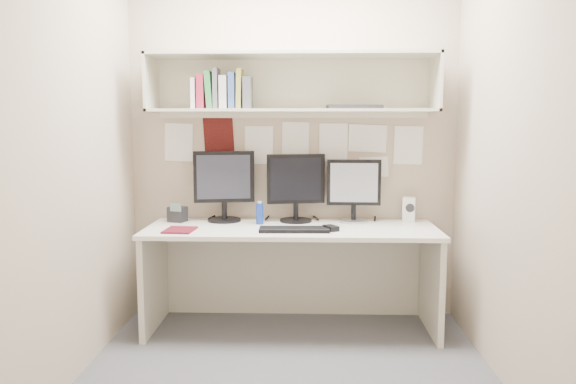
{
  "coord_description": "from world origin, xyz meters",
  "views": [
    {
      "loc": [
        0.1,
        -3.16,
        1.44
      ],
      "look_at": [
        -0.01,
        0.35,
        1.01
      ],
      "focal_mm": 35.0,
      "sensor_mm": 36.0,
      "label": 1
    }
  ],
  "objects_px": {
    "keyboard": "(294,230)",
    "speaker": "(409,209)",
    "monitor_left": "(224,184)",
    "monitor_center": "(296,185)",
    "desk": "(291,278)",
    "desk_phone": "(177,214)",
    "monitor_right": "(354,188)",
    "maroon_notebook": "(180,230)"
  },
  "relations": [
    {
      "from": "speaker",
      "to": "monitor_right",
      "type": "bearing_deg",
      "value": -165.54
    },
    {
      "from": "maroon_notebook",
      "to": "desk_phone",
      "type": "bearing_deg",
      "value": 109.53
    },
    {
      "from": "monitor_left",
      "to": "speaker",
      "type": "bearing_deg",
      "value": -8.59
    },
    {
      "from": "keyboard",
      "to": "speaker",
      "type": "bearing_deg",
      "value": 24.36
    },
    {
      "from": "monitor_right",
      "to": "maroon_notebook",
      "type": "xyz_separation_m",
      "value": [
        -1.18,
        -0.39,
        -0.24
      ]
    },
    {
      "from": "desk",
      "to": "desk_phone",
      "type": "distance_m",
      "value": 0.95
    },
    {
      "from": "monitor_center",
      "to": "speaker",
      "type": "distance_m",
      "value": 0.84
    },
    {
      "from": "desk",
      "to": "desk_phone",
      "type": "relative_size",
      "value": 13.78
    },
    {
      "from": "monitor_left",
      "to": "monitor_center",
      "type": "bearing_deg",
      "value": -9.59
    },
    {
      "from": "speaker",
      "to": "monitor_left",
      "type": "bearing_deg",
      "value": -167.86
    },
    {
      "from": "monitor_center",
      "to": "keyboard",
      "type": "xyz_separation_m",
      "value": [
        -0.0,
        -0.38,
        -0.25
      ]
    },
    {
      "from": "monitor_right",
      "to": "speaker",
      "type": "distance_m",
      "value": 0.43
    },
    {
      "from": "monitor_left",
      "to": "keyboard",
      "type": "bearing_deg",
      "value": -45.46
    },
    {
      "from": "monitor_center",
      "to": "monitor_right",
      "type": "relative_size",
      "value": 1.08
    },
    {
      "from": "monitor_left",
      "to": "desk_phone",
      "type": "relative_size",
      "value": 3.52
    },
    {
      "from": "monitor_center",
      "to": "keyboard",
      "type": "distance_m",
      "value": 0.45
    },
    {
      "from": "desk",
      "to": "monitor_right",
      "type": "relative_size",
      "value": 4.43
    },
    {
      "from": "monitor_center",
      "to": "maroon_notebook",
      "type": "bearing_deg",
      "value": -164.2
    },
    {
      "from": "speaker",
      "to": "desk_phone",
      "type": "distance_m",
      "value": 1.68
    },
    {
      "from": "monitor_left",
      "to": "desk_phone",
      "type": "height_order",
      "value": "monitor_left"
    },
    {
      "from": "keyboard",
      "to": "maroon_notebook",
      "type": "distance_m",
      "value": 0.76
    },
    {
      "from": "monitor_center",
      "to": "maroon_notebook",
      "type": "distance_m",
      "value": 0.9
    },
    {
      "from": "desk",
      "to": "monitor_left",
      "type": "height_order",
      "value": "monitor_left"
    },
    {
      "from": "maroon_notebook",
      "to": "desk_phone",
      "type": "distance_m",
      "value": 0.37
    },
    {
      "from": "speaker",
      "to": "desk_phone",
      "type": "xyz_separation_m",
      "value": [
        -1.68,
        -0.07,
        -0.03
      ]
    },
    {
      "from": "keyboard",
      "to": "maroon_notebook",
      "type": "height_order",
      "value": "keyboard"
    },
    {
      "from": "monitor_center",
      "to": "monitor_left",
      "type": "bearing_deg",
      "value": 168.69
    },
    {
      "from": "monitor_center",
      "to": "maroon_notebook",
      "type": "relative_size",
      "value": 2.13
    },
    {
      "from": "monitor_left",
      "to": "monitor_right",
      "type": "xyz_separation_m",
      "value": [
        0.94,
        0.0,
        -0.03
      ]
    },
    {
      "from": "desk",
      "to": "monitor_left",
      "type": "xyz_separation_m",
      "value": [
        -0.5,
        0.22,
        0.64
      ]
    },
    {
      "from": "monitor_center",
      "to": "speaker",
      "type": "height_order",
      "value": "monitor_center"
    },
    {
      "from": "monitor_left",
      "to": "monitor_right",
      "type": "height_order",
      "value": "monitor_left"
    },
    {
      "from": "monitor_left",
      "to": "maroon_notebook",
      "type": "xyz_separation_m",
      "value": [
        -0.24,
        -0.39,
        -0.27
      ]
    },
    {
      "from": "monitor_center",
      "to": "speaker",
      "type": "xyz_separation_m",
      "value": [
        0.82,
        0.02,
        -0.18
      ]
    },
    {
      "from": "monitor_left",
      "to": "speaker",
      "type": "distance_m",
      "value": 1.36
    },
    {
      "from": "maroon_notebook",
      "to": "monitor_left",
      "type": "bearing_deg",
      "value": 62.56
    },
    {
      "from": "keyboard",
      "to": "desk_phone",
      "type": "bearing_deg",
      "value": 157.21
    },
    {
      "from": "maroon_notebook",
      "to": "keyboard",
      "type": "bearing_deg",
      "value": 5.45
    },
    {
      "from": "speaker",
      "to": "maroon_notebook",
      "type": "distance_m",
      "value": 1.64
    },
    {
      "from": "desk",
      "to": "monitor_center",
      "type": "relative_size",
      "value": 4.08
    },
    {
      "from": "monitor_left",
      "to": "monitor_center",
      "type": "distance_m",
      "value": 0.52
    },
    {
      "from": "desk",
      "to": "keyboard",
      "type": "height_order",
      "value": "keyboard"
    }
  ]
}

